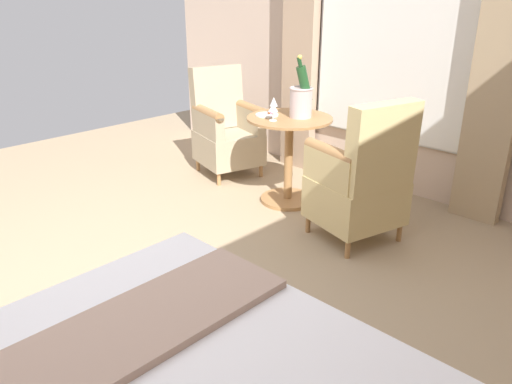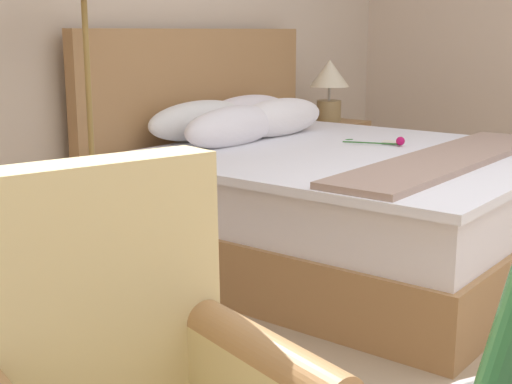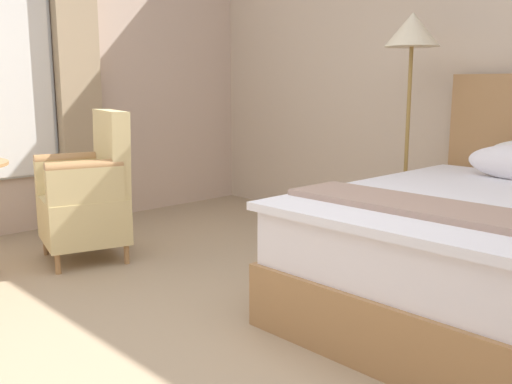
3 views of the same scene
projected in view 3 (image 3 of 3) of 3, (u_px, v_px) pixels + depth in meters
ground_plane at (210, 378)px, 2.35m from camera, size 7.29×7.29×0.00m
floor_lamp_brass at (411, 48)px, 3.93m from camera, size 0.38×0.38×1.67m
armchair_by_window at (89, 195)px, 3.88m from camera, size 0.67×0.66×1.02m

